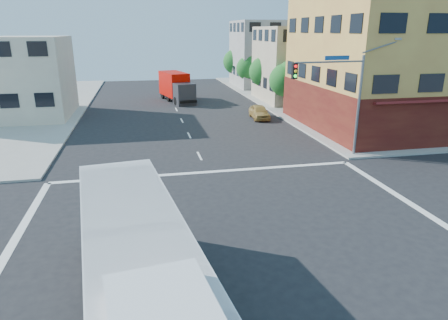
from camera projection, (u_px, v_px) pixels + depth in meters
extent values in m
plane|color=black|center=(246.00, 248.00, 16.40)|extent=(120.00, 120.00, 0.00)
cube|color=#99968E|center=(424.00, 94.00, 55.74)|extent=(50.00, 50.00, 0.15)
cube|color=gold|center=(412.00, 49.00, 35.33)|extent=(18.00, 15.00, 14.00)
cube|color=#5E2215|center=(404.00, 105.00, 36.88)|extent=(18.09, 15.08, 4.00)
cube|color=#B6AB8B|center=(309.00, 64.00, 49.95)|extent=(12.00, 10.00, 9.00)
cube|color=#9F9F9A|center=(273.00, 54.00, 62.83)|extent=(12.00, 10.00, 10.00)
cube|color=beige|center=(5.00, 78.00, 39.80)|extent=(12.00, 10.00, 8.00)
cylinder|color=slate|center=(358.00, 107.00, 27.46)|extent=(0.18, 0.18, 7.00)
cylinder|color=slate|center=(330.00, 62.00, 25.79)|extent=(5.01, 0.62, 0.12)
cube|color=black|center=(295.00, 71.00, 25.22)|extent=(0.32, 0.30, 1.00)
sphere|color=#FF0C0C|center=(296.00, 66.00, 24.97)|extent=(0.20, 0.20, 0.20)
sphere|color=yellow|center=(296.00, 71.00, 25.07)|extent=(0.20, 0.20, 0.20)
sphere|color=#19FF33|center=(295.00, 76.00, 25.16)|extent=(0.20, 0.20, 0.20)
cube|color=navy|center=(337.00, 58.00, 25.85)|extent=(1.80, 0.22, 0.28)
cube|color=gray|center=(397.00, 39.00, 26.79)|extent=(0.50, 0.22, 0.14)
cylinder|color=#352213|center=(284.00, 102.00, 44.45)|extent=(0.28, 0.28, 1.92)
sphere|color=#1B5E21|center=(285.00, 80.00, 43.71)|extent=(3.60, 3.60, 3.60)
sphere|color=#1B5E21|center=(290.00, 72.00, 43.23)|extent=(2.52, 2.52, 2.52)
cylinder|color=#352213|center=(263.00, 91.00, 51.89)|extent=(0.28, 0.28, 1.99)
sphere|color=#1B5E21|center=(264.00, 72.00, 51.11)|extent=(3.80, 3.80, 3.80)
sphere|color=#1B5E21|center=(268.00, 64.00, 50.62)|extent=(2.66, 2.66, 2.66)
cylinder|color=#352213|center=(247.00, 84.00, 59.36)|extent=(0.28, 0.28, 1.89)
sphere|color=#1B5E21|center=(248.00, 68.00, 58.64)|extent=(3.40, 3.40, 3.40)
sphere|color=#1B5E21|center=(251.00, 62.00, 58.18)|extent=(2.38, 2.38, 2.38)
cylinder|color=#352213|center=(235.00, 78.00, 66.78)|extent=(0.28, 0.28, 2.03)
sphere|color=#1B5E21|center=(235.00, 62.00, 65.98)|extent=(4.00, 4.00, 4.00)
sphere|color=#1B5E21|center=(238.00, 56.00, 65.47)|extent=(2.80, 2.80, 2.80)
cube|color=silver|center=(142.00, 288.00, 10.77)|extent=(4.49, 13.21, 3.08)
cube|color=black|center=(141.00, 282.00, 10.71)|extent=(4.49, 12.83, 1.35)
cube|color=black|center=(118.00, 196.00, 16.49)|extent=(2.52, 0.41, 1.46)
cube|color=#E5590C|center=(116.00, 172.00, 16.19)|extent=(2.05, 0.33, 0.30)
cube|color=silver|center=(138.00, 239.00, 10.32)|extent=(4.40, 12.95, 0.13)
cube|color=silver|center=(162.00, 309.00, 7.33)|extent=(2.23, 2.61, 0.39)
cube|color=#0B6E34|center=(197.00, 313.00, 10.97)|extent=(0.83, 5.89, 0.30)
cylinder|color=black|center=(91.00, 261.00, 14.50)|extent=(0.47, 1.16, 1.12)
cylinder|color=#99999E|center=(87.00, 262.00, 14.45)|extent=(0.12, 0.56, 0.56)
cylinder|color=black|center=(162.00, 248.00, 15.32)|extent=(0.47, 1.16, 1.12)
cylinder|color=#99999E|center=(165.00, 248.00, 15.37)|extent=(0.12, 0.56, 0.56)
cube|color=#28282D|center=(184.00, 94.00, 47.80)|extent=(2.71, 2.64, 2.55)
cube|color=black|center=(187.00, 92.00, 46.88)|extent=(2.02, 0.57, 0.98)
cube|color=#C30800|center=(174.00, 84.00, 50.76)|extent=(3.60, 5.90, 2.95)
cube|color=black|center=(178.00, 97.00, 50.22)|extent=(3.96, 8.15, 0.29)
cylinder|color=black|center=(176.00, 101.00, 47.79)|extent=(0.50, 1.02, 0.98)
cylinder|color=black|center=(192.00, 100.00, 48.64)|extent=(0.50, 1.02, 0.98)
cylinder|color=black|center=(168.00, 98.00, 50.24)|extent=(0.50, 1.02, 0.98)
cylinder|color=black|center=(184.00, 96.00, 51.08)|extent=(0.50, 1.02, 0.98)
cylinder|color=black|center=(163.00, 95.00, 52.35)|extent=(0.50, 1.02, 0.98)
cylinder|color=black|center=(178.00, 94.00, 53.19)|extent=(0.50, 1.02, 0.98)
imported|color=#B49045|center=(259.00, 112.00, 40.39)|extent=(1.88, 4.12, 1.37)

